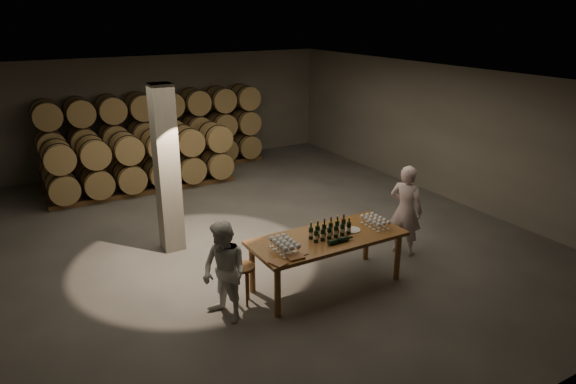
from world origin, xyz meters
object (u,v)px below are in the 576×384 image
plate (352,230)px  stool (243,273)px  person_man (406,210)px  notebook_near (295,257)px  person_woman (224,272)px  bottle_cluster (330,230)px  tasting_table (327,242)px

plate → stool: bearing=174.4°
stool → person_man: size_ratio=0.38×
notebook_near → person_woman: (-1.02, 0.32, -0.13)m
bottle_cluster → notebook_near: bearing=-157.1°
bottle_cluster → stool: bottle_cluster is taller
bottle_cluster → person_man: bearing=9.1°
bottle_cluster → person_woman: size_ratio=0.46×
person_man → person_woman: person_man is taller
tasting_table → bottle_cluster: bearing=-23.4°
plate → notebook_near: bearing=-163.9°
notebook_near → bottle_cluster: bearing=25.7°
bottle_cluster → person_man: 1.97m
tasting_table → stool: tasting_table is taller
bottle_cluster → stool: (-1.50, 0.20, -0.47)m
person_man → person_woman: 3.87m
person_woman → stool: bearing=104.2°
tasting_table → person_man: (1.97, 0.29, 0.08)m
tasting_table → bottle_cluster: bottle_cluster is taller
tasting_table → person_woman: bearing=-177.7°
plate → person_man: size_ratio=0.16×
stool → person_woman: size_ratio=0.42×
person_woman → tasting_table: bearing=74.1°
plate → person_woman: (-2.38, -0.07, -0.13)m
stool → person_woman: bearing=-147.6°
tasting_table → person_man: 2.00m
stool → person_man: person_man is taller
tasting_table → plate: size_ratio=9.25×
notebook_near → person_man: bearing=16.4°
bottle_cluster → person_man: (1.94, 0.31, -0.13)m
stool → person_man: 3.45m
person_woman → plate: bearing=73.5°
plate → tasting_table: bearing=179.5°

